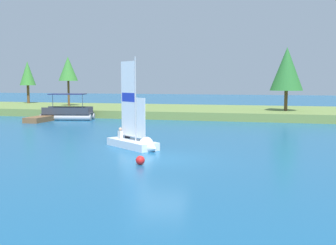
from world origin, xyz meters
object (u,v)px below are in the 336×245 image
at_px(shoreline_tree_left, 28,74).
at_px(shoreline_tree_midleft, 68,69).
at_px(sailboat, 138,141).
at_px(pontoon_boat, 68,113).
at_px(wooden_dock, 49,118).
at_px(channel_buoy, 140,160).
at_px(shoreline_tree_centre, 287,69).

distance_m(shoreline_tree_left, shoreline_tree_midleft, 9.48).
distance_m(sailboat, pontoon_boat, 19.89).
distance_m(shoreline_tree_left, wooden_dock, 18.67).
xyz_separation_m(shoreline_tree_left, shoreline_tree_midleft, (8.49, -4.21, 0.48)).
height_order(shoreline_tree_midleft, channel_buoy, shoreline_tree_midleft).
height_order(sailboat, channel_buoy, sailboat).
distance_m(wooden_dock, channel_buoy, 24.60).
xyz_separation_m(shoreline_tree_midleft, pontoon_boat, (4.61, -8.93, -4.78)).
bearing_deg(sailboat, channel_buoy, -32.96).
xyz_separation_m(shoreline_tree_left, pontoon_boat, (13.10, -13.14, -4.30)).
bearing_deg(shoreline_tree_midleft, shoreline_tree_centre, -4.82).
relative_size(shoreline_tree_midleft, sailboat, 1.08).
xyz_separation_m(shoreline_tree_centre, sailboat, (-8.86, -22.07, -4.72)).
height_order(shoreline_tree_centre, channel_buoy, shoreline_tree_centre).
relative_size(shoreline_tree_left, wooden_dock, 0.84).
relative_size(shoreline_tree_centre, channel_buoy, 15.39).
height_order(wooden_dock, channel_buoy, wooden_dock).
bearing_deg(shoreline_tree_left, pontoon_boat, -45.09).
height_order(shoreline_tree_midleft, pontoon_boat, shoreline_tree_midleft).
xyz_separation_m(shoreline_tree_midleft, sailboat, (17.27, -24.28, -4.98)).
relative_size(wooden_dock, pontoon_boat, 1.28).
xyz_separation_m(shoreline_tree_left, wooden_dock, (11.45, -13.99, -4.69)).
xyz_separation_m(shoreline_tree_centre, wooden_dock, (-23.16, -7.58, -4.91)).
height_order(shoreline_tree_left, shoreline_tree_centre, shoreline_tree_centre).
bearing_deg(sailboat, shoreline_tree_centre, 105.21).
distance_m(shoreline_tree_left, shoreline_tree_centre, 35.21).
bearing_deg(pontoon_boat, shoreline_tree_left, 123.83).
height_order(shoreline_tree_left, wooden_dock, shoreline_tree_left).
xyz_separation_m(shoreline_tree_centre, channel_buoy, (-7.30, -26.38, -4.95)).
relative_size(sailboat, pontoon_boat, 1.04).
bearing_deg(wooden_dock, shoreline_tree_left, 129.31).
xyz_separation_m(sailboat, channel_buoy, (1.56, -4.31, -0.23)).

